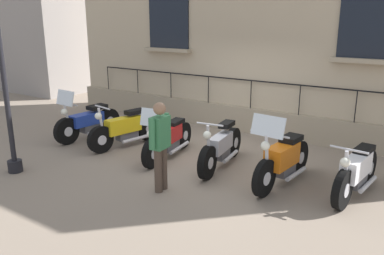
{
  "coord_description": "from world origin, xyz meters",
  "views": [
    {
      "loc": [
        6.93,
        4.38,
        3.0
      ],
      "look_at": [
        0.39,
        0.0,
        0.8
      ],
      "focal_mm": 36.9,
      "sensor_mm": 36.0,
      "label": 1
    }
  ],
  "objects_px": {
    "motorcycle_yellow": "(125,129)",
    "motorcycle_silver": "(221,148)",
    "pedestrian_standing": "(160,142)",
    "motorcycle_blue": "(88,122)",
    "motorcycle_red": "(168,139)",
    "motorcycle_white": "(356,173)",
    "motorcycle_orange": "(282,160)"
  },
  "relations": [
    {
      "from": "motorcycle_yellow",
      "to": "motorcycle_orange",
      "type": "height_order",
      "value": "motorcycle_orange"
    },
    {
      "from": "motorcycle_yellow",
      "to": "motorcycle_orange",
      "type": "bearing_deg",
      "value": 89.22
    },
    {
      "from": "motorcycle_red",
      "to": "motorcycle_silver",
      "type": "distance_m",
      "value": 1.27
    },
    {
      "from": "motorcycle_blue",
      "to": "motorcycle_white",
      "type": "relative_size",
      "value": 1.03
    },
    {
      "from": "motorcycle_red",
      "to": "pedestrian_standing",
      "type": "height_order",
      "value": "pedestrian_standing"
    },
    {
      "from": "motorcycle_orange",
      "to": "pedestrian_standing",
      "type": "relative_size",
      "value": 1.26
    },
    {
      "from": "motorcycle_blue",
      "to": "motorcycle_yellow",
      "type": "height_order",
      "value": "motorcycle_blue"
    },
    {
      "from": "motorcycle_blue",
      "to": "motorcycle_orange",
      "type": "relative_size",
      "value": 0.97
    },
    {
      "from": "motorcycle_blue",
      "to": "motorcycle_white",
      "type": "height_order",
      "value": "motorcycle_blue"
    },
    {
      "from": "motorcycle_yellow",
      "to": "motorcycle_silver",
      "type": "relative_size",
      "value": 0.96
    },
    {
      "from": "motorcycle_yellow",
      "to": "motorcycle_orange",
      "type": "distance_m",
      "value": 3.96
    },
    {
      "from": "motorcycle_red",
      "to": "motorcycle_white",
      "type": "relative_size",
      "value": 1.08
    },
    {
      "from": "motorcycle_blue",
      "to": "motorcycle_yellow",
      "type": "xyz_separation_m",
      "value": [
        -0.03,
        1.24,
        -0.01
      ]
    },
    {
      "from": "motorcycle_white",
      "to": "motorcycle_blue",
      "type": "bearing_deg",
      "value": -88.05
    },
    {
      "from": "motorcycle_red",
      "to": "motorcycle_orange",
      "type": "bearing_deg",
      "value": 89.75
    },
    {
      "from": "motorcycle_yellow",
      "to": "motorcycle_silver",
      "type": "bearing_deg",
      "value": 92.22
    },
    {
      "from": "motorcycle_orange",
      "to": "motorcycle_white",
      "type": "height_order",
      "value": "motorcycle_orange"
    },
    {
      "from": "motorcycle_red",
      "to": "motorcycle_white",
      "type": "height_order",
      "value": "motorcycle_red"
    },
    {
      "from": "motorcycle_yellow",
      "to": "motorcycle_red",
      "type": "bearing_deg",
      "value": 88.16
    },
    {
      "from": "motorcycle_yellow",
      "to": "motorcycle_orange",
      "type": "relative_size",
      "value": 0.98
    },
    {
      "from": "motorcycle_blue",
      "to": "pedestrian_standing",
      "type": "xyz_separation_m",
      "value": [
        1.46,
        3.51,
        0.47
      ]
    },
    {
      "from": "motorcycle_blue",
      "to": "motorcycle_silver",
      "type": "bearing_deg",
      "value": 92.01
    },
    {
      "from": "motorcycle_red",
      "to": "motorcycle_orange",
      "type": "distance_m",
      "value": 2.64
    },
    {
      "from": "pedestrian_standing",
      "to": "motorcycle_silver",
      "type": "bearing_deg",
      "value": 168.67
    },
    {
      "from": "motorcycle_blue",
      "to": "motorcycle_yellow",
      "type": "relative_size",
      "value": 0.99
    },
    {
      "from": "motorcycle_blue",
      "to": "motorcycle_orange",
      "type": "xyz_separation_m",
      "value": [
        0.02,
        5.21,
        0.05
      ]
    },
    {
      "from": "motorcycle_blue",
      "to": "pedestrian_standing",
      "type": "bearing_deg",
      "value": 67.39
    },
    {
      "from": "motorcycle_orange",
      "to": "motorcycle_yellow",
      "type": "bearing_deg",
      "value": -90.78
    },
    {
      "from": "motorcycle_orange",
      "to": "motorcycle_red",
      "type": "bearing_deg",
      "value": -90.25
    },
    {
      "from": "pedestrian_standing",
      "to": "motorcycle_blue",
      "type": "bearing_deg",
      "value": -112.61
    },
    {
      "from": "motorcycle_blue",
      "to": "motorcycle_red",
      "type": "distance_m",
      "value": 2.57
    },
    {
      "from": "motorcycle_silver",
      "to": "motorcycle_white",
      "type": "xyz_separation_m",
      "value": [
        -0.09,
        2.62,
        0.02
      ]
    }
  ]
}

